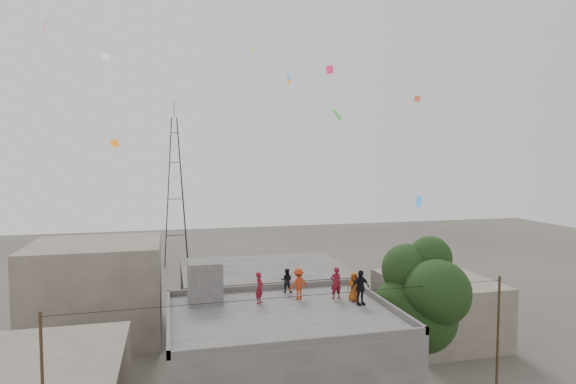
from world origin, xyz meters
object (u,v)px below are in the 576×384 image
transmission_tower (175,191)px  stair_head_box (205,281)px  tree (423,298)px  person_red_adult (336,283)px  person_dark_adult (360,288)px

transmission_tower → stair_head_box: bearing=-88.8°
tree → person_red_adult: size_ratio=5.77×
transmission_tower → person_red_adult: bearing=-79.5°
person_red_adult → person_dark_adult: (0.78, -1.22, 0.04)m
person_dark_adult → transmission_tower: bearing=90.2°
tree → transmission_tower: (-11.37, 39.40, 2.97)m
tree → transmission_tower: size_ratio=0.45×
transmission_tower → person_red_adult: (7.11, -38.45, -2.18)m
stair_head_box → person_dark_adult: stair_head_box is taller
person_red_adult → person_dark_adult: size_ratio=0.95×
transmission_tower → person_dark_adult: transmission_tower is taller
transmission_tower → person_dark_adult: size_ratio=12.06×
tree → person_red_adult: 4.43m
person_dark_adult → stair_head_box: bearing=151.2°
person_red_adult → transmission_tower: bearing=-86.7°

